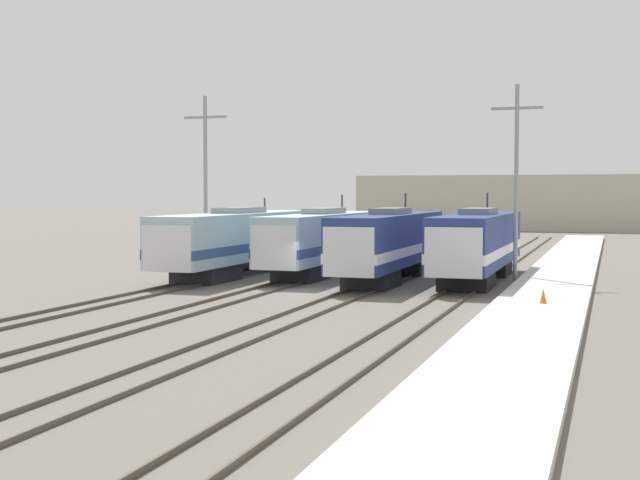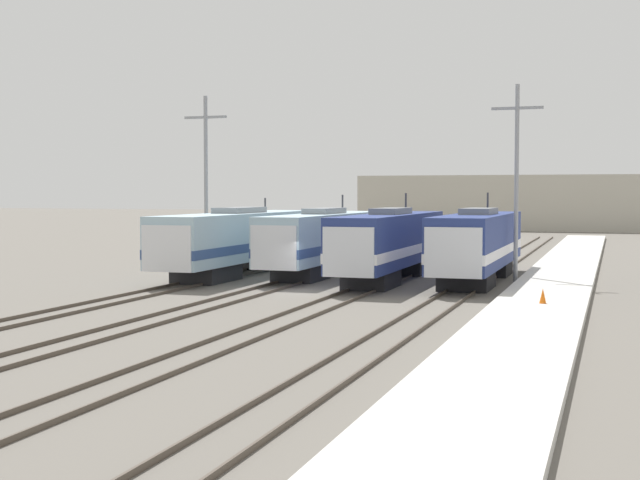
% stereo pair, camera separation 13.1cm
% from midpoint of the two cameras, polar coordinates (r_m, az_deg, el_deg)
% --- Properties ---
extents(ground_plane, '(400.00, 400.00, 0.00)m').
position_cam_midpoint_polar(ground_plane, '(45.41, -0.73, -3.36)').
color(ground_plane, '#666059').
extents(rail_pair_far_left, '(1.51, 120.00, 0.15)m').
position_cam_midpoint_polar(rail_pair_far_left, '(48.28, -9.00, -2.92)').
color(rail_pair_far_left, '#4C4238').
rests_on(rail_pair_far_left, ground_plane).
extents(rail_pair_center_left, '(1.51, 120.00, 0.15)m').
position_cam_midpoint_polar(rail_pair_center_left, '(46.25, -3.60, -3.15)').
color(rail_pair_center_left, '#4C4238').
rests_on(rail_pair_center_left, ground_plane).
extents(rail_pair_center_right, '(1.51, 120.00, 0.15)m').
position_cam_midpoint_polar(rail_pair_center_right, '(44.67, 2.25, -3.37)').
color(rail_pair_center_right, '#4C4238').
rests_on(rail_pair_center_right, ground_plane).
extents(rail_pair_far_right, '(1.51, 120.00, 0.15)m').
position_cam_midpoint_polar(rail_pair_far_right, '(43.58, 8.46, -3.56)').
color(rail_pair_far_right, '#4C4238').
rests_on(rail_pair_far_right, ground_plane).
extents(locomotive_far_left, '(3.13, 19.08, 4.72)m').
position_cam_midpoint_polar(locomotive_far_left, '(54.84, -5.45, -0.02)').
color(locomotive_far_left, '#232326').
rests_on(locomotive_far_left, ground_plane).
extents(locomotive_center_left, '(2.86, 17.45, 4.93)m').
position_cam_midpoint_polar(locomotive_center_left, '(54.79, 0.02, -0.03)').
color(locomotive_center_left, '#232326').
rests_on(locomotive_center_left, ground_plane).
extents(locomotive_center_right, '(2.85, 17.26, 5.04)m').
position_cam_midpoint_polar(locomotive_center_right, '(51.04, 4.36, -0.23)').
color(locomotive_center_right, black).
rests_on(locomotive_center_right, ground_plane).
extents(locomotive_far_right, '(3.08, 16.69, 5.07)m').
position_cam_midpoint_polar(locomotive_far_right, '(50.99, 9.95, -0.27)').
color(locomotive_far_right, black).
rests_on(locomotive_far_right, ground_plane).
extents(catenary_tower_left, '(2.89, 0.25, 11.18)m').
position_cam_midpoint_polar(catenary_tower_left, '(57.17, -7.41, 3.97)').
color(catenary_tower_left, gray).
rests_on(catenary_tower_left, ground_plane).
extents(catenary_tower_right, '(2.89, 0.25, 11.18)m').
position_cam_midpoint_polar(catenary_tower_right, '(51.81, 12.38, 4.02)').
color(catenary_tower_right, gray).
rests_on(catenary_tower_right, ground_plane).
extents(platform, '(4.00, 120.00, 0.33)m').
position_cam_midpoint_polar(platform, '(43.06, 14.15, -3.58)').
color(platform, beige).
rests_on(platform, ground_plane).
extents(traffic_cone, '(0.30, 0.30, 0.64)m').
position_cam_midpoint_polar(traffic_cone, '(39.33, 14.01, -3.48)').
color(traffic_cone, orange).
rests_on(traffic_cone, platform).
extents(depot_building, '(39.56, 10.53, 7.38)m').
position_cam_midpoint_polar(depot_building, '(124.32, 11.76, 2.36)').
color(depot_building, '#B2AD9E').
rests_on(depot_building, ground_plane).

